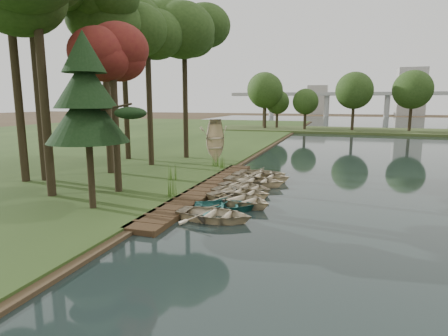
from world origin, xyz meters
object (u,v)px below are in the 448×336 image
(rowboat_1, at_px, (226,204))
(stored_rowboat, at_px, (215,159))
(rowboat_0, at_px, (214,213))
(pine_tree, at_px, (86,99))
(rowboat_2, at_px, (239,197))
(boardwalk, at_px, (206,189))

(rowboat_1, height_order, stored_rowboat, stored_rowboat)
(rowboat_0, xyz_separation_m, pine_tree, (-6.03, -0.64, 5.11))
(rowboat_0, distance_m, pine_tree, 7.93)
(rowboat_2, distance_m, stored_rowboat, 12.11)
(rowboat_0, xyz_separation_m, rowboat_1, (0.05, 1.69, -0.04))
(rowboat_1, distance_m, stored_rowboat, 13.05)
(rowboat_1, relative_size, rowboat_2, 0.83)
(boardwalk, xyz_separation_m, stored_rowboat, (-2.39, 8.63, 0.53))
(stored_rowboat, bearing_deg, boardwalk, -124.65)
(rowboat_2, relative_size, pine_tree, 0.46)
(rowboat_2, bearing_deg, rowboat_0, -163.23)
(rowboat_0, distance_m, rowboat_2, 2.86)
(boardwalk, distance_m, rowboat_0, 5.71)
(rowboat_0, xyz_separation_m, stored_rowboat, (-4.73, 13.83, 0.26))
(rowboat_1, height_order, pine_tree, pine_tree)
(rowboat_0, bearing_deg, pine_tree, 99.07)
(rowboat_0, bearing_deg, stored_rowboat, 21.86)
(stored_rowboat, relative_size, pine_tree, 0.44)
(boardwalk, xyz_separation_m, rowboat_1, (2.39, -3.51, 0.23))
(stored_rowboat, bearing_deg, pine_tree, -145.28)
(rowboat_0, xyz_separation_m, rowboat_2, (0.36, 2.84, 0.03))
(boardwalk, height_order, pine_tree, pine_tree)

